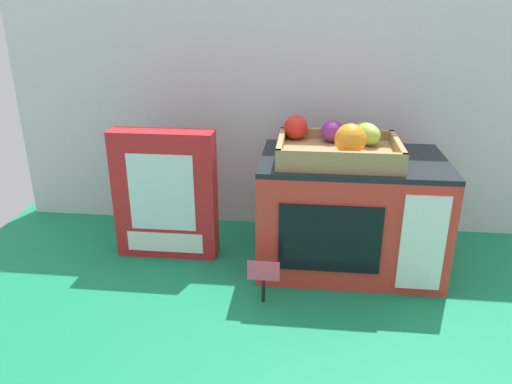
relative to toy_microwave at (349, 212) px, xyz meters
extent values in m
plane|color=#147A4C|center=(-0.14, -0.03, -0.14)|extent=(1.70, 1.70, 0.00)
cube|color=silver|center=(-0.14, 0.23, 0.22)|extent=(1.61, 0.03, 0.72)
cube|color=red|center=(0.00, 0.00, -0.01)|extent=(0.43, 0.28, 0.26)
cube|color=black|center=(0.00, 0.00, 0.13)|extent=(0.43, 0.28, 0.01)
cube|color=black|center=(-0.05, -0.14, -0.01)|extent=(0.22, 0.01, 0.16)
cube|color=white|center=(0.15, -0.14, -0.01)|extent=(0.09, 0.01, 0.22)
cube|color=#A37F51|center=(-0.04, -0.02, 0.15)|extent=(0.28, 0.20, 0.02)
cube|color=#A37F51|center=(-0.04, -0.11, 0.17)|extent=(0.28, 0.01, 0.02)
cube|color=#A37F51|center=(-0.04, 0.08, 0.17)|extent=(0.28, 0.01, 0.02)
cube|color=#A37F51|center=(-0.17, -0.02, 0.17)|extent=(0.01, 0.20, 0.02)
cube|color=#A37F51|center=(0.09, -0.02, 0.17)|extent=(0.01, 0.20, 0.02)
sphere|color=orange|center=(-0.02, -0.05, 0.20)|extent=(0.07, 0.07, 0.07)
ellipsoid|color=#9EC647|center=(0.03, 0.03, 0.19)|extent=(0.09, 0.10, 0.05)
sphere|color=#72287F|center=(-0.05, 0.04, 0.19)|extent=(0.05, 0.05, 0.05)
sphere|color=red|center=(-0.14, 0.06, 0.19)|extent=(0.06, 0.06, 0.06)
cube|color=red|center=(-0.46, 0.00, 0.03)|extent=(0.26, 0.06, 0.33)
cube|color=silver|center=(-0.46, -0.03, 0.04)|extent=(0.16, 0.00, 0.20)
cube|color=white|center=(-0.46, -0.03, -0.09)|extent=(0.19, 0.00, 0.05)
cylinder|color=black|center=(-0.19, -0.20, -0.11)|extent=(0.01, 0.01, 0.06)
cube|color=#F44C6B|center=(-0.19, -0.20, -0.06)|extent=(0.07, 0.00, 0.05)
camera|label=1|loc=(-0.11, -1.11, 0.48)|focal=34.43mm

